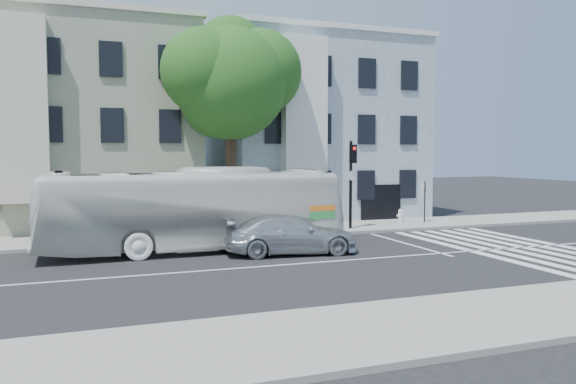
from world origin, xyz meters
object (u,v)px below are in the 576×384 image
bus (194,209)px  fire_hydrant (400,216)px  traffic_signal (352,173)px  sedan (291,234)px

bus → fire_hydrant: bus is taller
traffic_signal → fire_hydrant: bearing=8.1°
fire_hydrant → traffic_signal: bearing=-160.4°
bus → sedan: (3.52, -1.99, -0.95)m
bus → fire_hydrant: size_ratio=16.30×
traffic_signal → bus: bearing=-173.0°
sedan → traffic_signal: traffic_signal is taller
bus → traffic_signal: (8.72, 2.92, 1.28)m
traffic_signal → sedan: bearing=-148.1°
sedan → fire_hydrant: bearing=-47.6°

